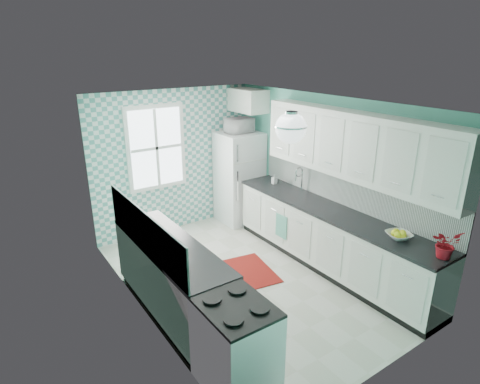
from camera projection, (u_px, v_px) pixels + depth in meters
floor at (247, 279)px, 5.78m from camera, size 3.00×4.40×0.02m
ceiling at (248, 102)px, 4.92m from camera, size 3.00×4.40×0.02m
wall_back at (175, 161)px, 7.06m from camera, size 3.00×0.02×2.50m
wall_front at (389, 269)px, 3.64m from camera, size 3.00×0.02×2.50m
wall_left at (139, 225)px, 4.55m from camera, size 0.02×4.40×2.50m
wall_right at (327, 178)px, 6.15m from camera, size 0.02×4.40×2.50m
accent_wall at (175, 161)px, 7.04m from camera, size 3.00×0.01×2.50m
window at (156, 148)px, 6.73m from camera, size 1.04×0.05×1.44m
backsplash_right at (346, 189)px, 5.85m from camera, size 0.02×3.60×0.51m
backsplash_left at (144, 231)px, 4.52m from camera, size 0.02×2.15×0.51m
upper_cabinets_right at (355, 146)px, 5.37m from camera, size 0.33×3.20×0.90m
upper_cabinet_fridge at (248, 100)px, 7.12m from camera, size 0.40×0.74×0.40m
ceiling_light at (291, 128)px, 4.36m from camera, size 0.34×0.34×0.35m
base_cabinets_right at (328, 240)px, 5.95m from camera, size 0.60×3.60×0.90m
countertop_right at (330, 211)px, 5.79m from camera, size 0.63×3.60×0.04m
base_cabinets_left at (171, 280)px, 4.93m from camera, size 0.60×2.15×0.90m
countertop_left at (170, 246)px, 4.78m from camera, size 0.63×2.15×0.04m
fridge at (239, 178)px, 7.48m from camera, size 0.74×0.73×1.70m
stove at (236, 345)px, 3.82m from camera, size 0.61×0.76×0.92m
sink at (292, 193)px, 6.44m from camera, size 0.55×0.46×0.53m
rug at (249, 271)px, 5.96m from camera, size 0.79×1.01×0.01m
dish_towel at (281, 226)px, 6.33m from camera, size 0.08×0.25×0.38m
fruit_bowl at (399, 235)px, 4.91m from camera, size 0.37×0.37×0.07m
potted_plant at (446, 244)px, 4.42m from camera, size 0.35×0.32×0.33m
soap_bottle at (274, 179)px, 6.84m from camera, size 0.08×0.08×0.16m
microwave at (239, 125)px, 7.15m from camera, size 0.47×0.33×0.26m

